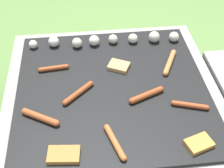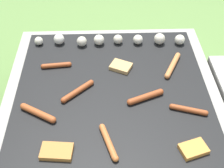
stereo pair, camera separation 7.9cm
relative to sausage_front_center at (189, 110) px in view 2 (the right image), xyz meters
The scene contains 13 objects.
ground_plane 0.52m from the sausage_front_center, 153.39° to the left, with size 14.00×14.00×0.00m, color #608442.
grill 0.40m from the sausage_front_center, 153.39° to the left, with size 0.98×0.98×0.36m.
sausage_mid_left 0.29m from the sausage_front_center, 93.24° to the left, with size 0.11×0.18×0.03m.
sausage_front_left 0.37m from the sausage_front_center, 155.65° to the right, with size 0.07×0.17×0.02m.
sausage_front_right 0.49m from the sausage_front_center, 165.03° to the left, with size 0.14×0.13×0.03m.
sausage_back_center 0.63m from the sausage_front_center, behind, with size 0.16×0.11×0.03m.
sausage_front_center is the anchor object (origin of this frame).
sausage_back_left 0.66m from the sausage_front_center, 152.08° to the left, with size 0.15×0.04×0.02m.
sausage_back_right 0.19m from the sausage_front_center, 155.55° to the left, with size 0.17×0.09×0.03m.
bread_slice_center 0.40m from the sausage_front_center, 132.62° to the left, with size 0.12×0.11×0.02m.
bread_slice_left 0.20m from the sausage_front_center, 96.69° to the right, with size 0.12×0.10×0.02m.
bread_slice_right 0.57m from the sausage_front_center, 160.53° to the right, with size 0.13×0.09×0.02m.
mushroom_row 0.58m from the sausage_front_center, 121.16° to the left, with size 0.80×0.08×0.06m.
Camera 2 is at (-0.03, -1.02, 1.35)m, focal length 50.00 mm.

